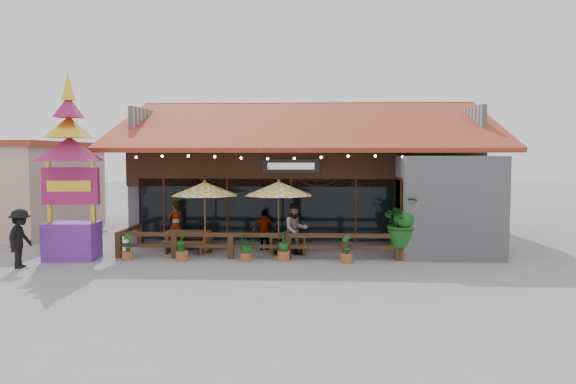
# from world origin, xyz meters

# --- Properties ---
(ground) EXTENTS (100.00, 100.00, 0.00)m
(ground) POSITION_xyz_m (0.00, 0.00, 0.00)
(ground) COLOR gray
(ground) RESTS_ON ground
(restaurant_building) EXTENTS (15.50, 14.73, 6.09)m
(restaurant_building) POSITION_xyz_m (0.26, 6.61, 2.21)
(restaurant_building) COLOR #A1A1A6
(restaurant_building) RESTS_ON ground
(patio_railing) EXTENTS (10.00, 2.60, 0.92)m
(patio_railing) POSITION_xyz_m (-2.25, -0.27, 0.61)
(patio_railing) COLOR #452E18
(patio_railing) RESTS_ON ground
(umbrella_left) EXTENTS (3.16, 3.16, 2.72)m
(umbrella_left) POSITION_xyz_m (-3.65, 0.71, 2.37)
(umbrella_left) COLOR brown
(umbrella_left) RESTS_ON ground
(umbrella_right) EXTENTS (3.33, 3.33, 2.75)m
(umbrella_right) POSITION_xyz_m (-0.90, 0.58, 2.40)
(umbrella_right) COLOR brown
(umbrella_right) RESTS_ON ground
(picnic_table_left) EXTENTS (1.75, 1.54, 0.79)m
(picnic_table_left) POSITION_xyz_m (-4.31, 0.81, 0.53)
(picnic_table_left) COLOR brown
(picnic_table_left) RESTS_ON ground
(picnic_table_right) EXTENTS (1.49, 1.32, 0.66)m
(picnic_table_right) POSITION_xyz_m (-0.58, 0.69, 0.45)
(picnic_table_right) COLOR brown
(picnic_table_right) RESTS_ON ground
(thai_sign_tower) EXTENTS (2.76, 2.76, 6.95)m
(thai_sign_tower) POSITION_xyz_m (-8.02, -0.84, 3.67)
(thai_sign_tower) COLOR #6A2997
(thai_sign_tower) RESTS_ON ground
(tropical_plant) EXTENTS (1.97, 1.85, 2.19)m
(tropical_plant) POSITION_xyz_m (3.52, -0.27, 1.26)
(tropical_plant) COLOR #955128
(tropical_plant) RESTS_ON ground
(diner_a) EXTENTS (0.81, 0.77, 1.87)m
(diner_a) POSITION_xyz_m (-4.92, 1.36, 0.93)
(diner_a) COLOR #331F10
(diner_a) RESTS_ON ground
(diner_b) EXTENTS (1.11, 0.99, 1.89)m
(diner_b) POSITION_xyz_m (-0.27, 0.28, 0.94)
(diner_b) COLOR #331F10
(diner_b) RESTS_ON ground
(diner_c) EXTENTS (0.96, 0.57, 1.54)m
(diner_c) POSITION_xyz_m (-1.48, 1.37, 0.77)
(diner_c) COLOR #331F10
(diner_c) RESTS_ON ground
(pedestrian) EXTENTS (0.75, 1.26, 1.91)m
(pedestrian) POSITION_xyz_m (-9.04, -2.39, 0.96)
(pedestrian) COLOR black
(pedestrian) RESTS_ON ground
(planter_a) EXTENTS (0.39, 0.39, 0.94)m
(planter_a) POSITION_xyz_m (-6.03, -0.96, 0.40)
(planter_a) COLOR #955128
(planter_a) RESTS_ON ground
(planter_b) EXTENTS (0.44, 0.48, 1.04)m
(planter_b) POSITION_xyz_m (-4.12, -0.97, 0.47)
(planter_b) COLOR #955128
(planter_b) RESTS_ON ground
(planter_c) EXTENTS (0.68, 0.64, 0.90)m
(planter_c) POSITION_xyz_m (-1.90, -0.94, 0.51)
(planter_c) COLOR #955128
(planter_c) RESTS_ON ground
(planter_d) EXTENTS (0.55, 0.55, 1.04)m
(planter_d) POSITION_xyz_m (-0.63, -0.76, 0.50)
(planter_d) COLOR #955128
(planter_d) RESTS_ON ground
(planter_e) EXTENTS (0.40, 0.42, 0.98)m
(planter_e) POSITION_xyz_m (1.51, -1.03, 0.41)
(planter_e) COLOR #955128
(planter_e) RESTS_ON ground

